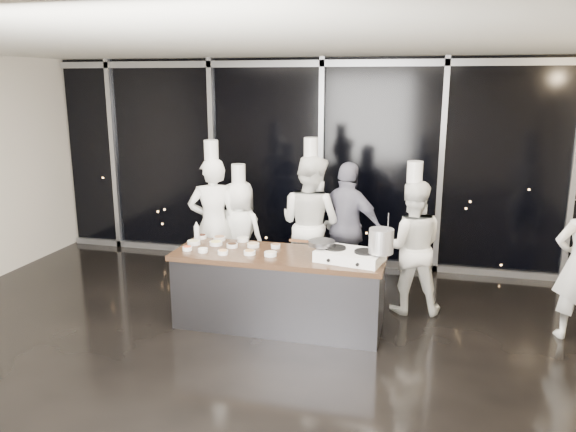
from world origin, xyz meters
name	(u,v)px	position (x,y,z in m)	size (l,w,h in m)	color
ground	(257,360)	(0.00, 0.00, 0.00)	(9.00, 9.00, 0.00)	black
room_shell	(271,146)	(0.18, 0.00, 2.25)	(9.02, 7.02, 3.21)	beige
window_wall	(321,163)	(0.00, 3.43, 1.60)	(8.90, 0.11, 3.20)	black
demo_counter	(279,289)	(0.00, 0.90, 0.45)	(2.46, 0.86, 0.90)	#3C3C41
stove	(350,255)	(0.84, 0.82, 0.96)	(0.79, 0.57, 0.14)	white
frying_pan	(321,243)	(0.50, 0.89, 1.07)	(0.55, 0.36, 0.05)	slate
stock_pot	(381,241)	(1.18, 0.76, 1.17)	(0.27, 0.27, 0.27)	silver
prep_bowls	(228,245)	(-0.66, 1.00, 0.93)	(1.19, 0.70, 0.05)	white
squeeze_bottle	(197,231)	(-1.14, 1.17, 1.02)	(0.07, 0.07, 0.24)	silver
chef_far_left	(214,224)	(-1.18, 1.84, 0.95)	(0.79, 0.66, 2.09)	white
chef_left	(240,233)	(-0.88, 2.06, 0.77)	(0.83, 0.64, 1.75)	white
chef_center	(310,223)	(0.10, 2.15, 0.95)	(1.13, 1.03, 2.12)	white
guest	(348,228)	(0.60, 2.27, 0.90)	(1.14, 0.79, 1.80)	#131436
chef_right	(411,246)	(1.47, 1.73, 0.85)	(0.90, 0.75, 1.91)	white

